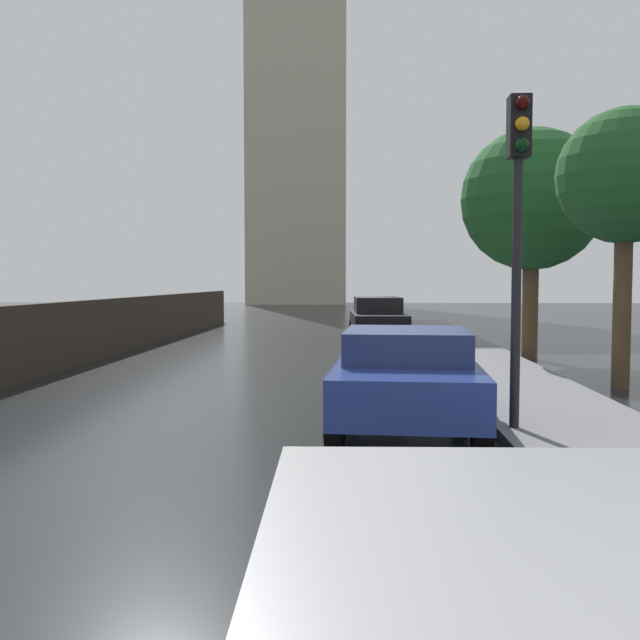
# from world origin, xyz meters

# --- Properties ---
(car_blue_mid_road) EXTENTS (2.08, 3.92, 1.32)m
(car_blue_mid_road) POSITION_xyz_m (2.91, 7.07, 0.70)
(car_blue_mid_road) COLOR navy
(car_blue_mid_road) RESTS_ON ground
(car_black_far_ahead) EXTENTS (1.93, 4.36, 1.45)m
(car_black_far_ahead) POSITION_xyz_m (2.86, 20.21, 0.75)
(car_black_far_ahead) COLOR black
(car_black_far_ahead) RESTS_ON ground
(traffic_light) EXTENTS (0.26, 0.39, 4.10)m
(traffic_light) POSITION_xyz_m (4.22, 6.46, 3.00)
(traffic_light) COLOR black
(traffic_light) RESTS_ON sidewalk_strip
(street_tree_near) EXTENTS (3.53, 3.53, 5.78)m
(street_tree_near) POSITION_xyz_m (6.57, 15.36, 3.99)
(street_tree_near) COLOR #4C3823
(street_tree_near) RESTS_ON ground
(street_tree_mid) EXTENTS (2.44, 2.44, 5.10)m
(street_tree_mid) POSITION_xyz_m (7.06, 10.62, 3.83)
(street_tree_mid) COLOR #4C3823
(street_tree_mid) RESTS_ON ground
(distant_tower) EXTENTS (8.77, 10.07, 33.73)m
(distant_tower) POSITION_xyz_m (-3.29, 58.79, 16.87)
(distant_tower) COLOR #B2A88E
(distant_tower) RESTS_ON ground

